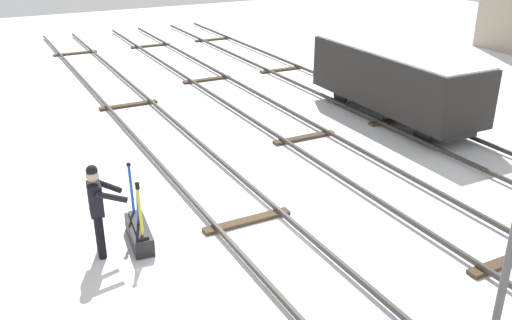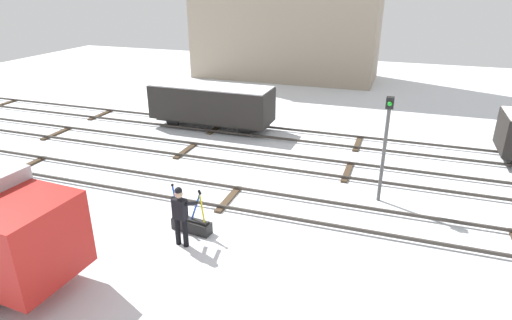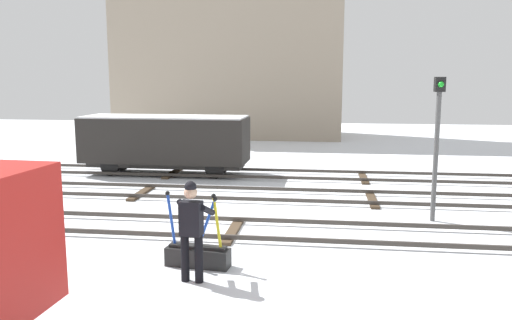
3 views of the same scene
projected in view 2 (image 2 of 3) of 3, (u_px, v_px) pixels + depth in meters
name	position (u px, v px, depth m)	size (l,w,h in m)	color
ground_plane	(229.00, 200.00, 14.71)	(60.00, 60.00, 0.00)	silver
track_main_line	(229.00, 197.00, 14.67)	(44.00, 1.94, 0.18)	#38332D
track_siding_near	(262.00, 159.00, 17.81)	(44.00, 1.94, 0.18)	#38332D
track_siding_far	(284.00, 134.00, 20.71)	(44.00, 1.94, 0.18)	#38332D
switch_lever_frame	(192.00, 224.00, 12.80)	(1.27, 0.50, 1.45)	black
rail_worker	(181.00, 212.00, 11.83)	(0.59, 0.68, 1.82)	black
signal_post	(386.00, 139.00, 13.84)	(0.24, 0.32, 3.60)	#4C4C4C
freight_car_near_switch	(211.00, 104.00, 21.39)	(6.12, 2.00, 2.19)	#2D2B28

